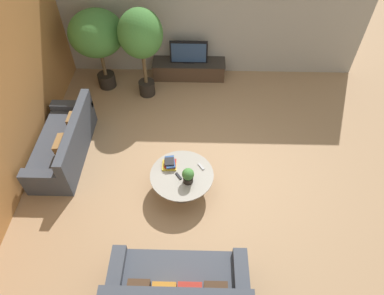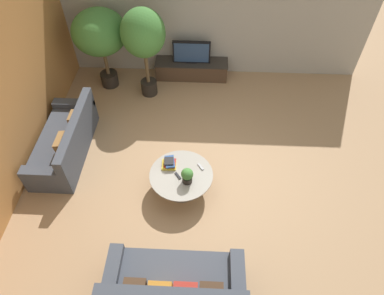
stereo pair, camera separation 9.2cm
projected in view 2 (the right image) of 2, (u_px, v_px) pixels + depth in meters
The scene contains 14 objects.
ground_plane at pixel (200, 170), 6.52m from camera, with size 24.00×24.00×0.00m, color #9E7A56.
back_wall_stone at pixel (206, 12), 7.57m from camera, with size 7.40×0.12×3.00m, color #A39E93.
side_wall_left at pixel (5, 97), 5.64m from camera, with size 0.12×7.40×3.00m, color #B2753D.
media_console at pixel (192, 69), 8.32m from camera, with size 1.74×0.50×0.42m.
television at pixel (192, 52), 7.97m from camera, with size 0.88×0.13×0.54m.
coffee_table at pixel (181, 179), 6.00m from camera, with size 1.11×1.11×0.43m.
couch_by_wall at pixel (66, 142), 6.61m from camera, with size 0.84×2.00×0.84m.
couch_near_entry at pixel (175, 286), 4.78m from camera, with size 1.94×0.84×0.84m.
potted_palm_tall at pixel (100, 34), 7.28m from camera, with size 1.18×1.18×1.86m.
potted_palm_corner at pixel (143, 36), 6.97m from camera, with size 0.92×0.92×2.05m.
potted_plant_tabletop at pixel (187, 176), 5.69m from camera, with size 0.21×0.21×0.30m.
book_stack at pixel (169, 163), 6.01m from camera, with size 0.25×0.30×0.12m.
remote_black at pixel (178, 176), 5.88m from camera, with size 0.04×0.16×0.02m, color black.
remote_silver at pixel (201, 167), 6.01m from camera, with size 0.04×0.16×0.02m, color gray.
Camera 2 is at (0.03, -4.03, 5.14)m, focal length 32.00 mm.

